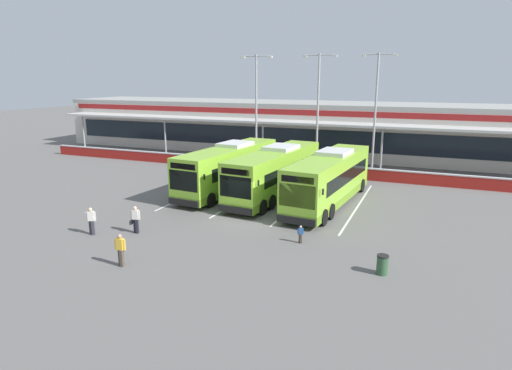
# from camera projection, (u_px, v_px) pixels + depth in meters

# --- Properties ---
(ground_plane) EXTENTS (200.00, 200.00, 0.00)m
(ground_plane) POSITION_uv_depth(u_px,v_px,m) (242.00, 220.00, 27.82)
(ground_plane) COLOR #605E5B
(terminal_building) EXTENTS (70.00, 13.00, 6.00)m
(terminal_building) POSITION_uv_depth(u_px,v_px,m) (336.00, 129.00, 51.26)
(terminal_building) COLOR beige
(terminal_building) RESTS_ON ground
(red_barrier_wall) EXTENTS (60.00, 0.40, 1.10)m
(red_barrier_wall) POSITION_uv_depth(u_px,v_px,m) (306.00, 169.00, 40.71)
(red_barrier_wall) COLOR maroon
(red_barrier_wall) RESTS_ON ground
(coach_bus_leftmost) EXTENTS (3.81, 12.33, 3.78)m
(coach_bus_leftmost) POSITION_uv_depth(u_px,v_px,m) (229.00, 169.00, 34.73)
(coach_bus_leftmost) COLOR #8CC633
(coach_bus_leftmost) RESTS_ON ground
(coach_bus_left_centre) EXTENTS (3.81, 12.33, 3.78)m
(coach_bus_left_centre) POSITION_uv_depth(u_px,v_px,m) (275.00, 173.00, 33.05)
(coach_bus_left_centre) COLOR #8CC633
(coach_bus_left_centre) RESTS_ON ground
(coach_bus_centre) EXTENTS (3.81, 12.33, 3.78)m
(coach_bus_centre) POSITION_uv_depth(u_px,v_px,m) (329.00, 180.00, 30.94)
(coach_bus_centre) COLOR #8CC633
(coach_bus_centre) RESTS_ON ground
(bay_stripe_far_west) EXTENTS (0.14, 13.00, 0.01)m
(bay_stripe_far_west) POSITION_uv_depth(u_px,v_px,m) (202.00, 189.00, 35.54)
(bay_stripe_far_west) COLOR silver
(bay_stripe_far_west) RESTS_ON ground
(bay_stripe_west) EXTENTS (0.14, 13.00, 0.01)m
(bay_stripe_west) POSITION_uv_depth(u_px,v_px,m) (249.00, 194.00, 33.99)
(bay_stripe_west) COLOR silver
(bay_stripe_west) RESTS_ON ground
(bay_stripe_mid_west) EXTENTS (0.14, 13.00, 0.01)m
(bay_stripe_mid_west) POSITION_uv_depth(u_px,v_px,m) (301.00, 200.00, 32.43)
(bay_stripe_mid_west) COLOR silver
(bay_stripe_mid_west) RESTS_ON ground
(bay_stripe_centre) EXTENTS (0.14, 13.00, 0.01)m
(bay_stripe_centre) POSITION_uv_depth(u_px,v_px,m) (358.00, 206.00, 30.88)
(bay_stripe_centre) COLOR silver
(bay_stripe_centre) RESTS_ON ground
(pedestrian_with_handbag) EXTENTS (0.65, 0.36, 1.62)m
(pedestrian_with_handbag) POSITION_uv_depth(u_px,v_px,m) (135.00, 219.00, 25.35)
(pedestrian_with_handbag) COLOR black
(pedestrian_with_handbag) RESTS_ON ground
(pedestrian_in_dark_coat) EXTENTS (0.54, 0.30, 1.62)m
(pedestrian_in_dark_coat) POSITION_uv_depth(u_px,v_px,m) (120.00, 249.00, 20.86)
(pedestrian_in_dark_coat) COLOR #4C4238
(pedestrian_in_dark_coat) RESTS_ON ground
(pedestrian_child) EXTENTS (0.33, 0.18, 1.00)m
(pedestrian_child) POSITION_uv_depth(u_px,v_px,m) (300.00, 234.00, 23.86)
(pedestrian_child) COLOR #4C4238
(pedestrian_child) RESTS_ON ground
(pedestrian_near_bin) EXTENTS (0.52, 0.35, 1.62)m
(pedestrian_near_bin) POSITION_uv_depth(u_px,v_px,m) (91.00, 220.00, 25.08)
(pedestrian_near_bin) COLOR #33333D
(pedestrian_near_bin) RESTS_ON ground
(lamp_post_west) EXTENTS (3.24, 0.28, 11.00)m
(lamp_post_west) POSITION_uv_depth(u_px,v_px,m) (256.00, 104.00, 43.06)
(lamp_post_west) COLOR #9E9EA3
(lamp_post_west) RESTS_ON ground
(lamp_post_centre) EXTENTS (3.24, 0.28, 11.00)m
(lamp_post_centre) POSITION_uv_depth(u_px,v_px,m) (318.00, 106.00, 41.00)
(lamp_post_centre) COLOR #9E9EA3
(lamp_post_centre) RESTS_ON ground
(lamp_post_east) EXTENTS (3.24, 0.28, 11.00)m
(lamp_post_east) POSITION_uv_depth(u_px,v_px,m) (376.00, 106.00, 39.69)
(lamp_post_east) COLOR #9E9EA3
(lamp_post_east) RESTS_ON ground
(litter_bin) EXTENTS (0.54, 0.54, 0.93)m
(litter_bin) POSITION_uv_depth(u_px,v_px,m) (382.00, 265.00, 20.07)
(litter_bin) COLOR #2D5133
(litter_bin) RESTS_ON ground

